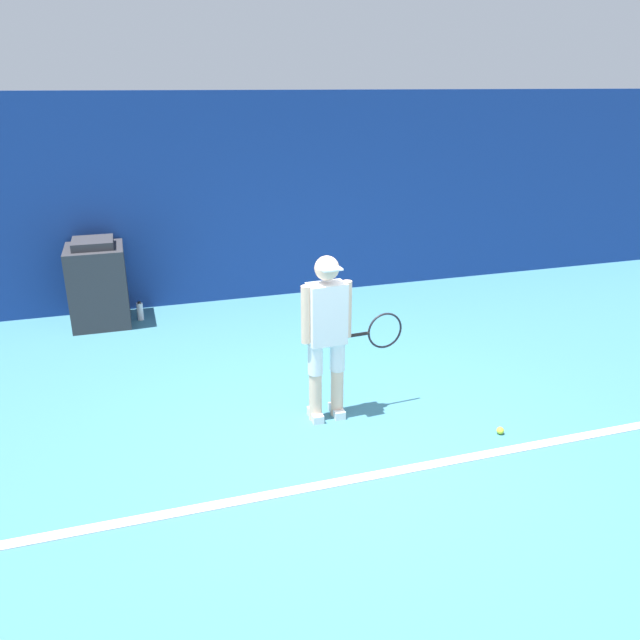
{
  "coord_description": "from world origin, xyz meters",
  "views": [
    {
      "loc": [
        -1.63,
        -4.45,
        2.98
      ],
      "look_at": [
        -0.02,
        0.73,
        0.92
      ],
      "focal_mm": 35.0,
      "sensor_mm": 36.0,
      "label": 1
    }
  ],
  "objects_px": {
    "tennis_player": "(328,332)",
    "water_bottle": "(140,311)",
    "tennis_ball": "(500,431)",
    "covered_chair": "(98,284)"
  },
  "relations": [
    {
      "from": "tennis_ball",
      "to": "tennis_player",
      "type": "bearing_deg",
      "value": 151.2
    },
    {
      "from": "covered_chair",
      "to": "tennis_player",
      "type": "bearing_deg",
      "value": -57.33
    },
    {
      "from": "tennis_player",
      "to": "water_bottle",
      "type": "relative_size",
      "value": 6.11
    },
    {
      "from": "tennis_player",
      "to": "covered_chair",
      "type": "xyz_separation_m",
      "value": [
        -2.09,
        3.26,
        -0.33
      ]
    },
    {
      "from": "tennis_ball",
      "to": "water_bottle",
      "type": "height_order",
      "value": "water_bottle"
    },
    {
      "from": "water_bottle",
      "to": "tennis_player",
      "type": "bearing_deg",
      "value": -63.53
    },
    {
      "from": "tennis_ball",
      "to": "covered_chair",
      "type": "height_order",
      "value": "covered_chair"
    },
    {
      "from": "tennis_ball",
      "to": "covered_chair",
      "type": "distance_m",
      "value": 5.35
    },
    {
      "from": "tennis_player",
      "to": "tennis_ball",
      "type": "distance_m",
      "value": 1.8
    },
    {
      "from": "tennis_player",
      "to": "covered_chair",
      "type": "relative_size",
      "value": 1.4
    }
  ]
}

